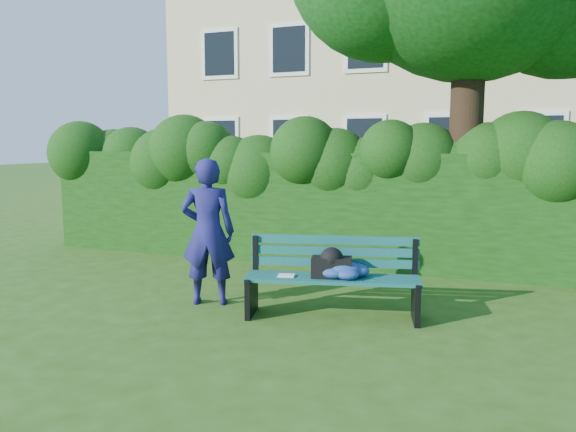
% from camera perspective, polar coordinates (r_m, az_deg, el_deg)
% --- Properties ---
extents(ground, '(80.00, 80.00, 0.00)m').
position_cam_1_polar(ground, '(7.38, -1.70, -7.90)').
color(ground, '#2A4F13').
rests_on(ground, ground).
extents(apartment_building, '(16.00, 8.08, 12.00)m').
position_cam_1_polar(apartment_building, '(21.12, 13.97, 18.27)').
color(apartment_building, '#CABD87').
rests_on(apartment_building, ground).
extents(hedge, '(10.00, 1.00, 1.80)m').
position_cam_1_polar(hedge, '(9.25, 3.59, 0.89)').
color(hedge, black).
rests_on(hedge, ground).
extents(park_bench, '(2.01, 0.99, 0.89)m').
position_cam_1_polar(park_bench, '(6.34, 4.78, -5.84)').
color(park_bench, '#10514F').
rests_on(park_bench, ground).
extents(man_reading, '(0.76, 0.63, 1.78)m').
position_cam_1_polar(man_reading, '(6.83, -8.14, -1.59)').
color(man_reading, navy).
rests_on(man_reading, ground).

